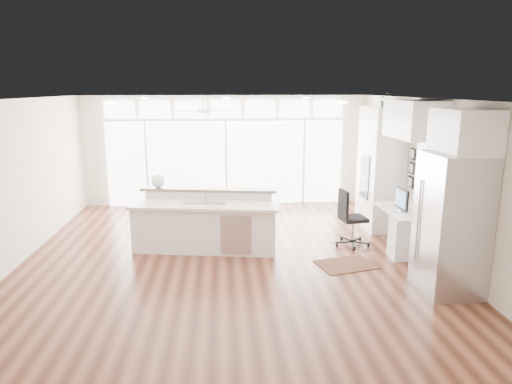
{
  "coord_description": "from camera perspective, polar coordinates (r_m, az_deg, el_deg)",
  "views": [
    {
      "loc": [
        -0.11,
        -7.29,
        2.87
      ],
      "look_at": [
        0.49,
        0.6,
        1.06
      ],
      "focal_mm": 32.0,
      "sensor_mm": 36.0,
      "label": 1
    }
  ],
  "objects": [
    {
      "name": "floor",
      "position": [
        7.84,
        -3.28,
        -8.71
      ],
      "size": [
        7.0,
        8.0,
        0.02
      ],
      "primitive_type": "cube",
      "color": "#432014",
      "rests_on": "ground"
    },
    {
      "name": "ceiling",
      "position": [
        7.29,
        -3.56,
        11.51
      ],
      "size": [
        7.0,
        8.0,
        0.02
      ],
      "primitive_type": "cube",
      "color": "white",
      "rests_on": "wall_back"
    },
    {
      "name": "wall_back",
      "position": [
        11.39,
        -3.77,
        5.18
      ],
      "size": [
        7.0,
        0.04,
        2.7
      ],
      "primitive_type": "cube",
      "color": "beige",
      "rests_on": "floor"
    },
    {
      "name": "wall_front",
      "position": [
        3.63,
        -2.3,
        -11.93
      ],
      "size": [
        7.0,
        0.04,
        2.7
      ],
      "primitive_type": "cube",
      "color": "beige",
      "rests_on": "floor"
    },
    {
      "name": "wall_left",
      "position": [
        8.18,
        -28.73,
        0.56
      ],
      "size": [
        0.04,
        8.0,
        2.7
      ],
      "primitive_type": "cube",
      "color": "beige",
      "rests_on": "floor"
    },
    {
      "name": "wall_right",
      "position": [
        8.27,
        21.61,
        1.37
      ],
      "size": [
        0.04,
        8.0,
        2.7
      ],
      "primitive_type": "cube",
      "color": "beige",
      "rests_on": "floor"
    },
    {
      "name": "glass_wall",
      "position": [
        11.38,
        -3.74,
        3.64
      ],
      "size": [
        5.8,
        0.06,
        2.08
      ],
      "primitive_type": "cube",
      "color": "white",
      "rests_on": "wall_back"
    },
    {
      "name": "transom_row",
      "position": [
        11.24,
        -3.84,
        10.35
      ],
      "size": [
        5.9,
        0.06,
        0.4
      ],
      "primitive_type": "cube",
      "color": "white",
      "rests_on": "wall_back"
    },
    {
      "name": "desk_window",
      "position": [
        8.49,
        20.61,
        3.1
      ],
      "size": [
        0.04,
        0.85,
        0.85
      ],
      "primitive_type": "cube",
      "color": "white",
      "rests_on": "wall_right"
    },
    {
      "name": "ceiling_fan",
      "position": [
        10.1,
        -6.67,
        10.58
      ],
      "size": [
        1.16,
        1.16,
        0.32
      ],
      "primitive_type": "cube",
      "color": "white",
      "rests_on": "ceiling"
    },
    {
      "name": "recessed_lights",
      "position": [
        7.49,
        -3.58,
        11.39
      ],
      "size": [
        3.4,
        3.0,
        0.02
      ],
      "primitive_type": "cube",
      "color": "white",
      "rests_on": "ceiling"
    },
    {
      "name": "oven_cabinet",
      "position": [
        9.8,
        15.3,
        2.9
      ],
      "size": [
        0.64,
        1.2,
        2.5
      ],
      "primitive_type": "cube",
      "color": "white",
      "rests_on": "floor"
    },
    {
      "name": "desk_nook",
      "position": [
        8.62,
        18.0,
        -4.57
      ],
      "size": [
        0.72,
        1.3,
        0.76
      ],
      "primitive_type": "cube",
      "color": "white",
      "rests_on": "floor"
    },
    {
      "name": "upper_cabinets",
      "position": [
        8.28,
        19.21,
        8.57
      ],
      "size": [
        0.64,
        1.3,
        0.64
      ],
      "primitive_type": "cube",
      "color": "white",
      "rests_on": "wall_right"
    },
    {
      "name": "refrigerator",
      "position": [
        7.01,
        23.23,
        -3.68
      ],
      "size": [
        0.76,
        0.9,
        2.0
      ],
      "primitive_type": "cube",
      "color": "#B8B8BD",
      "rests_on": "floor"
    },
    {
      "name": "fridge_cabinet",
      "position": [
        6.81,
        24.65,
        6.91
      ],
      "size": [
        0.64,
        0.9,
        0.6
      ],
      "primitive_type": "cube",
      "color": "white",
      "rests_on": "wall_right"
    },
    {
      "name": "framed_photos",
      "position": [
        9.07,
        18.92,
        2.85
      ],
      "size": [
        0.06,
        0.22,
        0.8
      ],
      "primitive_type": "cube",
      "color": "black",
      "rests_on": "wall_right"
    },
    {
      "name": "kitchen_island",
      "position": [
        8.25,
        -6.37,
        -3.72
      ],
      "size": [
        2.77,
        1.4,
        1.05
      ],
      "primitive_type": "cube",
      "rotation": [
        0.0,
        0.0,
        -0.16
      ],
      "color": "white",
      "rests_on": "floor"
    },
    {
      "name": "rug",
      "position": [
        7.81,
        11.16,
        -8.89
      ],
      "size": [
        1.05,
        0.87,
        0.01
      ],
      "primitive_type": "cube",
      "rotation": [
        0.0,
        0.0,
        0.25
      ],
      "color": "#331810",
      "rests_on": "floor"
    },
    {
      "name": "office_chair",
      "position": [
        8.62,
        12.06,
        -3.2
      ],
      "size": [
        0.61,
        0.58,
        1.05
      ],
      "primitive_type": "cube",
      "rotation": [
        0.0,
        0.0,
        0.14
      ],
      "color": "black",
      "rests_on": "floor"
    },
    {
      "name": "fishbowl",
      "position": [
        8.69,
        -12.14,
        1.38
      ],
      "size": [
        0.32,
        0.32,
        0.26
      ],
      "primitive_type": "sphere",
      "rotation": [
        0.0,
        0.0,
        -0.27
      ],
      "color": "white",
      "rests_on": "kitchen_island"
    },
    {
      "name": "monitor",
      "position": [
        8.44,
        17.77,
        -0.81
      ],
      "size": [
        0.09,
        0.49,
        0.41
      ],
      "primitive_type": "cube",
      "rotation": [
        0.0,
        0.0,
        0.03
      ],
      "color": "black",
      "rests_on": "desk_nook"
    },
    {
      "name": "keyboard",
      "position": [
        8.42,
        16.61,
        -2.14
      ],
      "size": [
        0.11,
        0.29,
        0.01
      ],
      "primitive_type": "cube",
      "rotation": [
        0.0,
        0.0,
        -0.0
      ],
      "color": "silver",
      "rests_on": "desk_nook"
    },
    {
      "name": "potted_plant",
      "position": [
        9.67,
        15.78,
        10.85
      ],
      "size": [
        0.28,
        0.31,
        0.22
      ],
      "primitive_type": "imported",
      "rotation": [
        0.0,
        0.0,
        0.12
      ],
      "color": "#2E5323",
      "rests_on": "oven_cabinet"
    }
  ]
}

